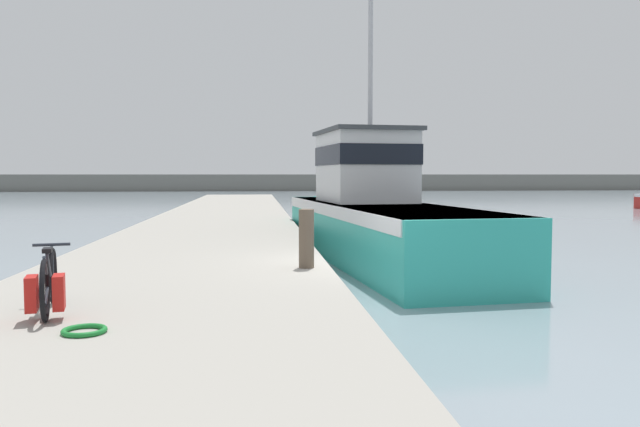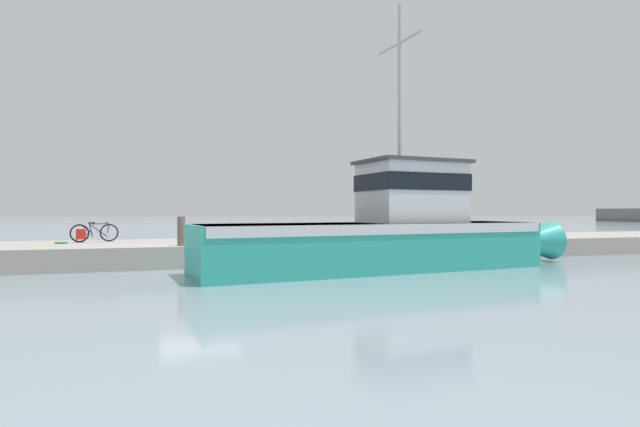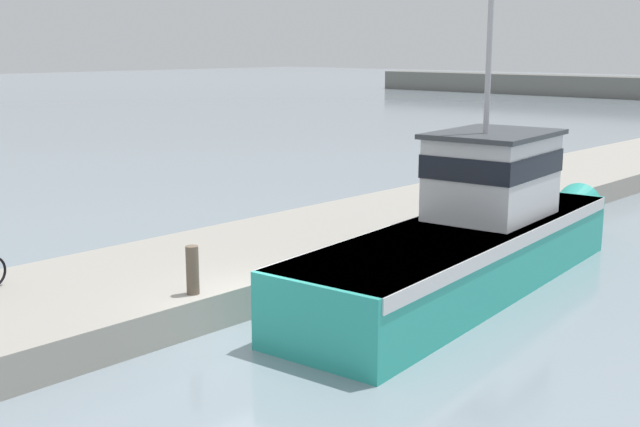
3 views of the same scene
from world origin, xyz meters
The scene contains 4 objects.
ground_plane centered at (0.00, 0.00, 0.00)m, with size 320.00×320.00×0.00m, color #84939E.
dock_pier centered at (-3.31, 0.00, 0.39)m, with size 5.25×80.00×0.78m, color #A39E93.
fishing_boat_main centered at (1.37, 6.38, 1.33)m, with size 4.27×14.43×9.18m.
mooring_post centered at (-1.12, -0.54, 1.30)m, with size 0.27×0.27×1.03m, color brown.
Camera 3 is at (11.83, -10.46, 5.87)m, focal length 45.00 mm.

